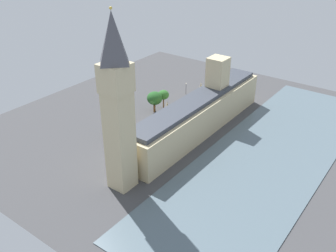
% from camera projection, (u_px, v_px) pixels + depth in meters
% --- Properties ---
extents(ground_plane, '(146.52, 146.52, 0.00)m').
position_uv_depth(ground_plane, '(193.00, 129.00, 149.42)').
color(ground_plane, '#424244').
extents(river_thames, '(38.89, 131.87, 0.25)m').
position_uv_depth(river_thames, '(270.00, 155.00, 132.45)').
color(river_thames, slate).
rests_on(river_thames, ground).
extents(parliament_building, '(13.18, 76.52, 26.20)m').
position_uv_depth(parliament_building, '(199.00, 112.00, 145.65)').
color(parliament_building, '#CCBA8E').
rests_on(parliament_building, ground).
extents(clock_tower, '(7.77, 7.77, 54.17)m').
position_uv_depth(clock_tower, '(117.00, 104.00, 104.30)').
color(clock_tower, '#CCBA8E').
rests_on(clock_tower, ground).
extents(car_yellow_cab_trailing, '(1.93, 4.43, 1.74)m').
position_uv_depth(car_yellow_cab_trailing, '(172.00, 115.00, 158.37)').
color(car_yellow_cab_trailing, gold).
rests_on(car_yellow_cab_trailing, ground).
extents(double_decker_bus_far_end, '(2.85, 10.56, 4.75)m').
position_uv_depth(double_decker_bus_far_end, '(144.00, 131.00, 142.64)').
color(double_decker_bus_far_end, red).
rests_on(double_decker_bus_far_end, ground).
extents(car_black_corner, '(1.90, 4.74, 1.74)m').
position_uv_depth(car_black_corner, '(117.00, 145.00, 137.24)').
color(car_black_corner, black).
rests_on(car_black_corner, ground).
extents(pedestrian_by_river_gate, '(0.55, 0.63, 1.52)m').
position_uv_depth(pedestrian_by_river_gate, '(220.00, 95.00, 177.10)').
color(pedestrian_by_river_gate, navy).
rests_on(pedestrian_by_river_gate, ground).
extents(plane_tree_near_tower, '(4.77, 4.77, 7.93)m').
position_uv_depth(plane_tree_near_tower, '(154.00, 100.00, 160.24)').
color(plane_tree_near_tower, brown).
rests_on(plane_tree_near_tower, ground).
extents(plane_tree_opposite_hall, '(4.84, 4.84, 8.29)m').
position_uv_depth(plane_tree_opposite_hall, '(163.00, 95.00, 163.86)').
color(plane_tree_opposite_hall, brown).
rests_on(plane_tree_opposite_hall, ground).
extents(plane_tree_leading, '(6.65, 6.65, 8.94)m').
position_uv_depth(plane_tree_leading, '(155.00, 98.00, 160.93)').
color(plane_tree_leading, brown).
rests_on(plane_tree_leading, ground).
extents(plane_tree_under_trees, '(4.43, 4.43, 8.70)m').
position_uv_depth(plane_tree_under_trees, '(107.00, 120.00, 141.44)').
color(plane_tree_under_trees, brown).
rests_on(plane_tree_under_trees, ground).
extents(street_lamp_kerbside, '(0.56, 0.56, 5.73)m').
position_uv_depth(street_lamp_kerbside, '(186.00, 86.00, 178.06)').
color(street_lamp_kerbside, black).
rests_on(street_lamp_kerbside, ground).
extents(street_lamp_midblock, '(0.56, 0.56, 6.95)m').
position_uv_depth(street_lamp_midblock, '(154.00, 101.00, 161.22)').
color(street_lamp_midblock, black).
rests_on(street_lamp_midblock, ground).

